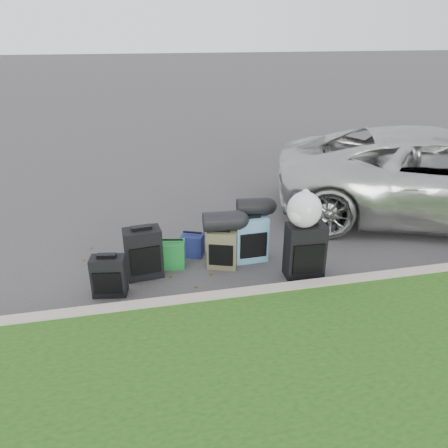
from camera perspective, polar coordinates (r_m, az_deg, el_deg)
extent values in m
plane|color=#383535|center=(6.51, 1.24, -5.05)|extent=(120.00, 120.00, 0.00)
cube|color=#9E937F|center=(5.64, 3.62, -9.23)|extent=(120.00, 0.18, 0.15)
imported|color=#B7B7B2|center=(8.66, 26.51, 5.65)|extent=(6.29, 4.53, 1.59)
cube|color=black|center=(5.84, -14.79, -6.59)|extent=(0.46, 0.30, 0.54)
cube|color=black|center=(6.11, -10.46, -3.75)|extent=(0.53, 0.35, 0.71)
cube|color=#48452C|center=(6.27, -0.21, -3.26)|extent=(0.48, 0.39, 0.57)
cube|color=teal|center=(6.45, 3.47, -1.94)|extent=(0.49, 0.30, 0.69)
cube|color=black|center=(6.10, 10.50, -3.47)|extent=(0.53, 0.34, 0.78)
cube|color=#19742A|center=(6.37, -6.67, -3.93)|extent=(0.39, 0.33, 0.39)
cube|color=navy|center=(6.66, -4.10, -2.73)|extent=(0.39, 0.35, 0.34)
cylinder|color=black|center=(6.11, -0.31, 0.39)|extent=(0.54, 0.31, 0.28)
cylinder|color=black|center=(6.34, 3.80, 2.25)|extent=(0.49, 0.30, 0.26)
sphere|color=silver|center=(5.81, 10.45, 1.85)|extent=(0.46, 0.46, 0.46)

